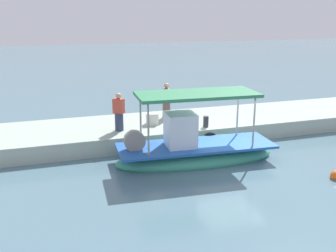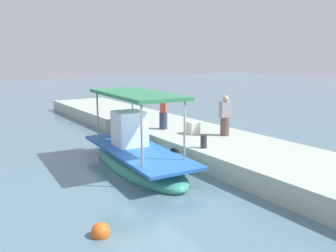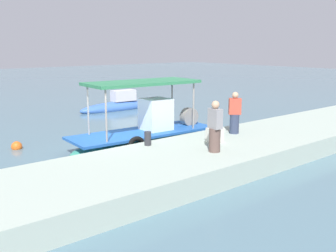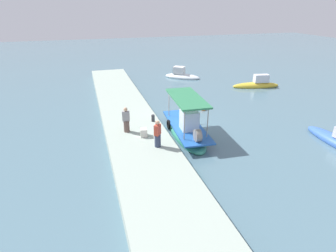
# 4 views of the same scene
# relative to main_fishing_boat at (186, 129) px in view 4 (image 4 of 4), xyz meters

# --- Properties ---
(ground_plane) EXTENTS (120.00, 120.00, 0.00)m
(ground_plane) POSITION_rel_main_fishing_boat_xyz_m (-1.56, 0.10, -0.47)
(ground_plane) COLOR slate
(dock_quay) EXTENTS (36.00, 3.99, 0.72)m
(dock_quay) POSITION_rel_main_fishing_boat_xyz_m (-1.56, -3.56, -0.10)
(dock_quay) COLOR #A3B3A5
(dock_quay) RESTS_ON ground_plane
(main_fishing_boat) EXTENTS (6.53, 2.41, 3.11)m
(main_fishing_boat) POSITION_rel_main_fishing_boat_xyz_m (0.00, 0.00, 0.00)
(main_fishing_boat) COLOR teal
(main_fishing_boat) RESTS_ON ground_plane
(fisherman_near_bollard) EXTENTS (0.43, 0.52, 1.70)m
(fisherman_near_bollard) POSITION_rel_main_fishing_boat_xyz_m (-0.21, -4.15, 1.03)
(fisherman_near_bollard) COLOR brown
(fisherman_near_bollard) RESTS_ON dock_quay
(fisherman_by_crate) EXTENTS (0.53, 0.52, 1.66)m
(fisherman_by_crate) POSITION_rel_main_fishing_boat_xyz_m (2.41, -2.73, 1.01)
(fisherman_by_crate) COLOR #303A54
(fisherman_by_crate) RESTS_ON dock_quay
(mooring_bollard) EXTENTS (0.24, 0.24, 0.49)m
(mooring_bollard) POSITION_rel_main_fishing_boat_xyz_m (-1.39, -2.06, 0.50)
(mooring_bollard) COLOR #2D2D33
(mooring_bollard) RESTS_ON dock_quay
(cargo_crate) EXTENTS (0.59, 0.50, 0.52)m
(cargo_crate) POSITION_rel_main_fishing_boat_xyz_m (0.79, -3.22, 0.52)
(cargo_crate) COLOR silver
(cargo_crate) RESTS_ON dock_quay
(marker_buoy) EXTENTS (0.44, 0.44, 0.44)m
(marker_buoy) POSITION_rel_main_fishing_boat_xyz_m (-4.22, 3.17, -0.38)
(marker_buoy) COLOR orange
(marker_buoy) RESTS_ON ground_plane
(moored_boat_mid) EXTENTS (2.20, 5.38, 1.65)m
(moored_boat_mid) POSITION_rel_main_fishing_boat_xyz_m (-9.23, 11.76, -0.19)
(moored_boat_mid) COLOR gold
(moored_boat_mid) RESTS_ON ground_plane
(moored_boat_far) EXTENTS (4.09, 4.59, 1.63)m
(moored_boat_far) POSITION_rel_main_fishing_boat_xyz_m (-15.61, 5.17, -0.20)
(moored_boat_far) COLOR white
(moored_boat_far) RESTS_ON ground_plane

